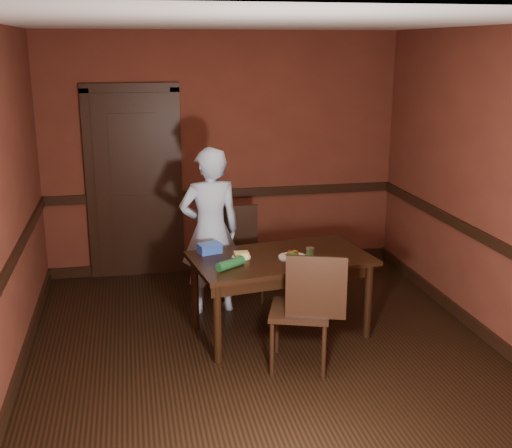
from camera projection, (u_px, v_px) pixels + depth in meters
name	position (u px, v px, depth m)	size (l,w,h in m)	color
floor	(264.00, 353.00, 5.47)	(4.00, 4.50, 0.01)	black
ceiling	(265.00, 22.00, 4.75)	(4.00, 4.50, 0.01)	silver
wall_back	(223.00, 154.00, 7.23)	(4.00, 0.02, 2.70)	#5D291C
wall_front	(365.00, 309.00, 2.98)	(4.00, 0.02, 2.70)	#5D291C
wall_left	(0.00, 212.00, 4.73)	(0.02, 4.50, 2.70)	#5D291C
wall_right	(493.00, 189.00, 5.49)	(0.02, 4.50, 2.70)	#5D291C
dado_back	(224.00, 193.00, 7.34)	(4.00, 0.03, 0.10)	black
dado_left	(8.00, 269.00, 4.86)	(0.03, 4.50, 0.10)	black
dado_right	(486.00, 239.00, 5.60)	(0.03, 4.50, 0.10)	black
baseboard_back	(225.00, 263.00, 7.57)	(4.00, 0.03, 0.12)	black
baseboard_left	(19.00, 369.00, 5.08)	(0.03, 4.50, 0.12)	black
baseboard_right	(477.00, 327.00, 5.83)	(0.03, 4.50, 0.12)	black
door	(134.00, 181.00, 7.08)	(1.05, 0.07, 2.20)	black
dining_table	(280.00, 295.00, 5.78)	(1.56, 0.88, 0.73)	black
chair_far	(240.00, 255.00, 6.55)	(0.44, 0.44, 0.94)	black
chair_near	(300.00, 308.00, 5.14)	(0.47, 0.47, 1.00)	black
person	(210.00, 231.00, 6.16)	(0.59, 0.39, 1.63)	silver
sandwich_plate	(293.00, 256.00, 5.63)	(0.25, 0.25, 0.06)	white
sauce_jar	(310.00, 252.00, 5.65)	(0.07, 0.07, 0.09)	#458038
cheese_saucer	(241.00, 255.00, 5.64)	(0.17, 0.17, 0.05)	white
food_tub	(209.00, 248.00, 5.76)	(0.24, 0.20, 0.09)	blue
wrapped_veg	(230.00, 264.00, 5.37)	(0.08, 0.08, 0.28)	#1A5527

